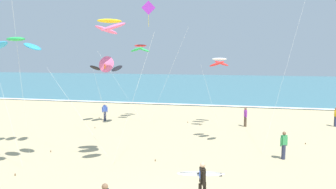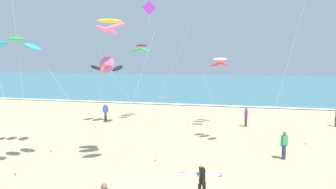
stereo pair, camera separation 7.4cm
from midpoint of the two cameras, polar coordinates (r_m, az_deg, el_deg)
name	(u,v)px [view 2 (the right image)]	position (r m, az deg, el deg)	size (l,w,h in m)	color
ocean_water	(230,84)	(67.68, 10.74, 1.79)	(160.00, 60.00, 0.08)	teal
shoreline_foam	(219,106)	(38.21, 8.85, -1.90)	(160.00, 0.88, 0.01)	white
surfer_lead	(201,177)	(13.38, 5.95, -14.12)	(2.00, 1.15, 1.71)	black
kite_arc_ivory_near	(220,62)	(26.74, 9.06, 5.56)	(2.28, 2.51, 5.62)	red
kite_arc_scarlet_mid	(141,48)	(29.11, -4.64, 7.98)	(4.80, 2.36, 6.76)	green
kite_arc_emerald_far	(16,44)	(18.11, -24.71, 7.96)	(3.05, 2.77, 6.72)	#2D99DB
kite_diamond_violet_low	(151,13)	(27.92, -2.96, 13.97)	(3.74, 1.30, 10.29)	purple
kite_arc_golden_distant	(110,26)	(17.08, -9.95, 11.60)	(3.27, 2.91, 7.63)	pink
kite_delta_rose_close	(106,65)	(18.41, -10.66, 5.11)	(4.37, 0.63, 5.80)	pink
kite_arc_amber_outer	(107,67)	(27.93, -10.51, 4.78)	(3.00, 2.66, 5.26)	black
bystander_blue_top	(106,112)	(29.90, -10.72, -2.94)	(0.47, 0.28, 1.59)	#2D334C
bystander_purple_top	(246,117)	(27.66, 13.45, -3.80)	(0.27, 0.48, 1.59)	#4C3D2D
bystander_green_top	(284,145)	(19.71, 19.59, -8.29)	(0.42, 0.33, 1.59)	#2D334C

